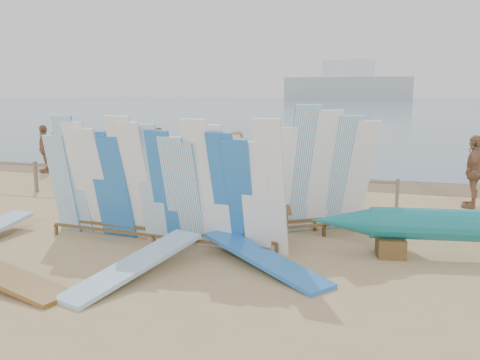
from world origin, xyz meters
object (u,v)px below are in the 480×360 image
(main_surfboard_rack, at_px, (158,188))
(beachgoer_10, at_px, (474,172))
(beach_chair_right, at_px, (207,186))
(beachgoer_5, at_px, (236,157))
(beachgoer_11, at_px, (116,151))
(vendor_table, at_px, (265,227))
(flat_board_d, at_px, (264,268))
(flat_board_c, at_px, (0,284))
(flat_board_b, at_px, (136,277))
(beach_chair_left, at_px, (212,188))
(beachgoer_7, at_px, (269,155))
(beachgoer_9, at_px, (322,158))
(side_surfboard_rack, at_px, (321,176))
(beachgoer_1, at_px, (58,155))
(stroller, at_px, (255,184))
(beachgoer_extra_1, at_px, (44,149))
(beachgoer_4, at_px, (158,156))

(main_surfboard_rack, height_order, beachgoer_10, main_surfboard_rack)
(beach_chair_right, bearing_deg, beachgoer_5, 66.96)
(main_surfboard_rack, bearing_deg, beachgoer_11, 130.59)
(vendor_table, bearing_deg, beachgoer_11, 121.81)
(flat_board_d, bearing_deg, flat_board_c, 151.69)
(flat_board_b, xyz_separation_m, beach_chair_left, (-1.00, 6.13, 0.25))
(beachgoer_7, bearing_deg, beachgoer_9, 107.45)
(vendor_table, xyz_separation_m, beach_chair_left, (-2.57, 4.07, -0.16))
(side_surfboard_rack, relative_size, beachgoer_10, 1.45)
(beachgoer_1, distance_m, beachgoer_5, 5.81)
(beach_chair_right, distance_m, beachgoer_9, 4.13)
(stroller, height_order, beachgoer_extra_1, beachgoer_extra_1)
(stroller, bearing_deg, beachgoer_10, -9.35)
(beachgoer_1, relative_size, beachgoer_5, 0.99)
(stroller, distance_m, beachgoer_1, 7.06)
(flat_board_c, bearing_deg, beachgoer_extra_1, 48.31)
(beachgoer_9, xyz_separation_m, beachgoer_10, (4.12, -2.40, 0.12))
(flat_board_b, distance_m, beach_chair_left, 6.22)
(side_surfboard_rack, bearing_deg, flat_board_c, -168.77)
(beachgoer_4, bearing_deg, stroller, -111.85)
(beachgoer_5, bearing_deg, flat_board_b, -79.35)
(beachgoer_5, xyz_separation_m, beachgoer_10, (6.70, -1.54, 0.07))
(beach_chair_right, relative_size, beachgoer_11, 0.55)
(flat_board_d, xyz_separation_m, flat_board_c, (-3.64, -1.86, 0.00))
(side_surfboard_rack, relative_size, flat_board_c, 0.98)
(flat_board_c, distance_m, beachgoer_10, 10.84)
(beach_chair_left, distance_m, beachgoer_1, 5.79)
(flat_board_d, xyz_separation_m, beachgoer_7, (-1.87, 7.82, 0.88))
(vendor_table, xyz_separation_m, beachgoer_5, (-2.58, 6.37, 0.44))
(main_surfboard_rack, xyz_separation_m, beachgoer_7, (0.37, 7.12, -0.22))
(beachgoer_1, bearing_deg, vendor_table, 150.80)
(beachgoer_11, height_order, beachgoer_9, beachgoer_11)
(side_surfboard_rack, bearing_deg, beachgoer_4, 109.97)
(beach_chair_left, bearing_deg, stroller, 19.47)
(vendor_table, relative_size, beachgoer_4, 0.68)
(main_surfboard_rack, relative_size, beachgoer_10, 2.73)
(beach_chair_right, xyz_separation_m, beachgoer_9, (2.74, 3.04, 0.51))
(flat_board_c, distance_m, beachgoer_9, 10.74)
(main_surfboard_rack, xyz_separation_m, beachgoer_1, (-6.25, 5.43, -0.27))
(beachgoer_1, bearing_deg, beachgoer_10, -178.76)
(flat_board_d, xyz_separation_m, beachgoer_11, (-7.12, 7.36, 0.89))
(beach_chair_left, xyz_separation_m, beachgoer_4, (-2.27, 1.35, 0.64))
(flat_board_c, distance_m, beachgoer_4, 8.53)
(vendor_table, height_order, flat_board_c, vendor_table)
(main_surfboard_rack, distance_m, stroller, 4.39)
(beachgoer_10, bearing_deg, flat_board_b, -30.89)
(beach_chair_left, xyz_separation_m, beachgoer_5, (-0.01, 2.30, 0.59))
(side_surfboard_rack, distance_m, beach_chair_right, 4.68)
(flat_board_b, bearing_deg, beachgoer_4, 129.38)
(vendor_table, distance_m, beachgoer_11, 9.33)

